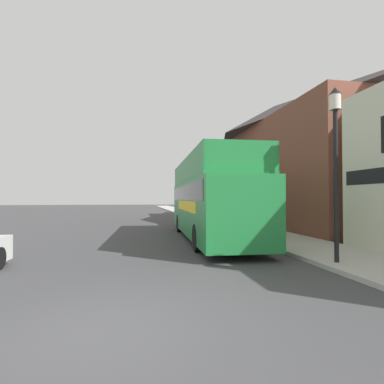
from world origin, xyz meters
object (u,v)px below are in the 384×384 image
at_px(lamp_post_second, 230,171).
at_px(lamp_post_nearest, 336,142).
at_px(tour_bus, 209,203).
at_px(parked_car_ahead_of_bus, 191,216).

bearing_deg(lamp_post_second, lamp_post_nearest, -89.68).
bearing_deg(lamp_post_second, tour_bus, -123.07).
xyz_separation_m(parked_car_ahead_of_bus, lamp_post_nearest, (1.63, -14.38, 3.00)).
bearing_deg(lamp_post_nearest, lamp_post_second, 90.32).
height_order(lamp_post_nearest, lamp_post_second, lamp_post_second).
height_order(tour_bus, parked_car_ahead_of_bus, tour_bus).
distance_m(lamp_post_nearest, lamp_post_second, 9.80).
bearing_deg(tour_bus, lamp_post_second, 59.56).
relative_size(tour_bus, lamp_post_nearest, 2.19).
xyz_separation_m(lamp_post_nearest, lamp_post_second, (-0.06, 9.80, 0.02)).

